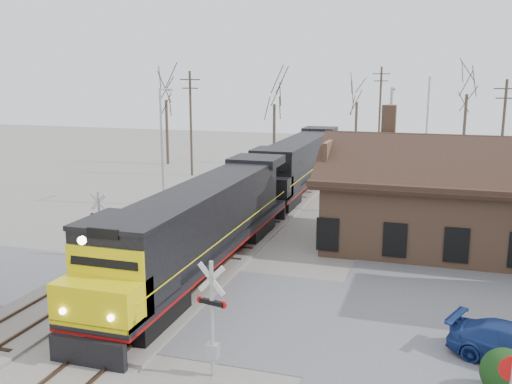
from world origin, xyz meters
TOP-DOWN VIEW (x-y plane):
  - ground at (0.00, 0.00)m, footprint 140.00×140.00m
  - road at (0.00, 0.00)m, footprint 60.00×9.00m
  - track_main at (0.00, 15.00)m, footprint 3.40×90.00m
  - track_siding at (-4.50, 15.00)m, footprint 3.40×90.00m
  - depot at (11.99, 12.00)m, footprint 15.20×9.31m
  - locomotive_lead at (0.00, 3.53)m, footprint 3.06×20.50m
  - locomotive_trailing at (0.00, 24.30)m, footprint 3.06×20.50m
  - crossbuck_near at (4.14, -5.22)m, footprint 1.11×0.33m
  - crossbuck_far at (-6.13, 4.43)m, footprint 1.03×0.27m
  - do_not_enter_sign at (12.94, -6.02)m, footprint 0.73×0.20m
  - hedge_a at (13.11, -3.61)m, footprint 1.49×1.49m
  - streetlight_a at (-8.47, 16.78)m, footprint 0.25×2.04m
  - streetlight_b at (7.69, 19.22)m, footprint 0.25×2.04m
  - streetlight_c at (9.90, 36.28)m, footprint 0.25×2.04m
  - utility_pole_a at (-11.61, 29.07)m, footprint 2.00×0.24m
  - utility_pole_b at (4.45, 46.59)m, footprint 2.00×0.24m
  - utility_pole_c at (16.24, 32.15)m, footprint 2.00×0.24m
  - tree_a at (-16.98, 34.83)m, footprint 4.61×4.61m
  - tree_b at (-5.93, 38.34)m, footprint 4.31×4.31m
  - tree_c at (1.38, 49.59)m, footprint 4.18×4.18m
  - tree_d at (13.70, 44.66)m, footprint 5.01×5.01m

SIDE VIEW (x-z plane):
  - ground at x=0.00m, z-range 0.00..0.00m
  - road at x=0.00m, z-range 0.00..0.03m
  - track_main at x=0.00m, z-range -0.05..0.19m
  - track_siding at x=-4.50m, z-range -0.05..0.19m
  - hedge_a at x=13.11m, z-range 0.00..1.49m
  - do_not_enter_sign at x=12.94m, z-range 0.46..2.96m
  - crossbuck_far at x=-6.13m, z-range -0.08..3.51m
  - crossbuck_near at x=4.14m, z-range -0.11..3.82m
  - locomotive_trailing at x=0.00m, z-range 0.24..4.55m
  - locomotive_lead at x=0.00m, z-range 0.12..4.67m
  - depot at x=11.99m, z-range -1.54..6.36m
  - utility_pole_c at x=16.24m, z-range 0.22..9.45m
  - streetlight_a at x=-8.47m, z-range 0.53..9.20m
  - streetlight_b at x=7.69m, z-range 0.53..9.32m
  - utility_pole_a at x=-11.61m, z-range 0.23..10.16m
  - streetlight_c at x=9.90m, z-range 0.54..9.96m
  - utility_pole_b at x=4.45m, z-range 0.23..10.68m
  - tree_c at x=1.38m, z-range 2.17..12.42m
  - tree_b at x=-5.93m, z-range 2.24..12.81m
  - tree_a at x=-16.98m, z-range 2.39..13.68m
  - tree_d at x=13.70m, z-range 2.61..14.89m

